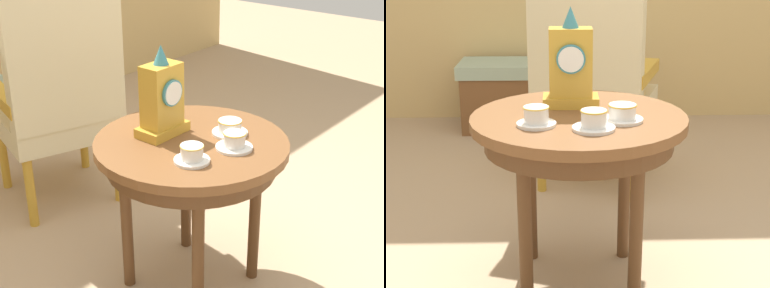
{
  "view_description": "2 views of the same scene",
  "coord_description": "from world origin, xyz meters",
  "views": [
    {
      "loc": [
        -1.48,
        -1.15,
        1.47
      ],
      "look_at": [
        -0.05,
        0.04,
        0.61
      ],
      "focal_mm": 53.71,
      "sensor_mm": 36.0,
      "label": 1
    },
    {
      "loc": [
        -0.09,
        -1.76,
        1.13
      ],
      "look_at": [
        -0.03,
        0.02,
        0.53
      ],
      "focal_mm": 54.33,
      "sensor_mm": 36.0,
      "label": 2
    }
  ],
  "objects": [
    {
      "name": "ground_plane",
      "position": [
        0.0,
        0.0,
        0.0
      ],
      "size": [
        10.0,
        10.0,
        0.0
      ],
      "primitive_type": "plane",
      "color": "tan"
    },
    {
      "name": "side_table",
      "position": [
        -0.03,
        0.05,
        0.54
      ],
      "size": [
        0.71,
        0.71,
        0.62
      ],
      "color": "brown",
      "rests_on": "ground"
    },
    {
      "name": "teacup_left",
      "position": [
        -0.16,
        -0.06,
        0.65
      ],
      "size": [
        0.12,
        0.12,
        0.06
      ],
      "color": "white",
      "rests_on": "side_table"
    },
    {
      "name": "teacup_right",
      "position": [
        0.01,
        -0.11,
        0.65
      ],
      "size": [
        0.13,
        0.13,
        0.06
      ],
      "color": "white",
      "rests_on": "side_table"
    },
    {
      "name": "teacup_center",
      "position": [
        0.1,
        -0.02,
        0.64
      ],
      "size": [
        0.13,
        0.13,
        0.06
      ],
      "color": "white",
      "rests_on": "side_table"
    },
    {
      "name": "mantel_clock",
      "position": [
        -0.05,
        0.17,
        0.75
      ],
      "size": [
        0.19,
        0.11,
        0.34
      ],
      "color": "gold",
      "rests_on": "side_table"
    },
    {
      "name": "armchair",
      "position": [
        0.06,
        0.92,
        0.59
      ],
      "size": [
        0.68,
        0.67,
        1.14
      ],
      "color": "beige",
      "rests_on": "ground"
    }
  ]
}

